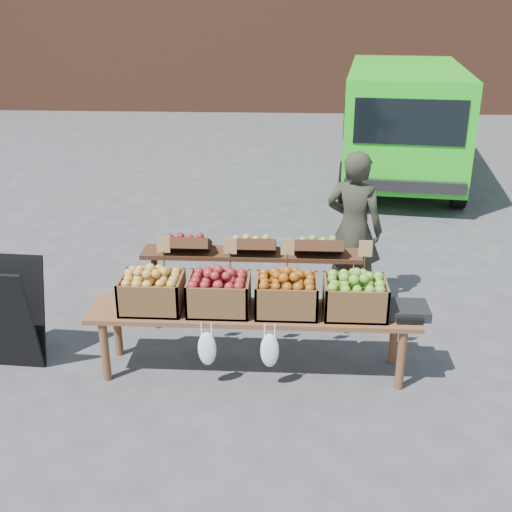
# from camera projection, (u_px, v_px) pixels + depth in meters

# --- Properties ---
(ground) EXTENTS (80.00, 80.00, 0.00)m
(ground) POSITION_uv_depth(u_px,v_px,m) (305.00, 380.00, 5.33)
(ground) COLOR #434346
(delivery_van) EXTENTS (2.44, 4.45, 1.90)m
(delivery_van) POSITION_uv_depth(u_px,v_px,m) (402.00, 126.00, 10.65)
(delivery_van) COLOR #24CE1F
(delivery_van) RESTS_ON ground
(vendor) EXTENTS (0.68, 0.58, 1.60)m
(vendor) POSITION_uv_depth(u_px,v_px,m) (354.00, 229.00, 6.41)
(vendor) COLOR #2A2C20
(vendor) RESTS_ON ground
(chalkboard_sign) EXTENTS (0.66, 0.39, 0.97)m
(chalkboard_sign) POSITION_uv_depth(u_px,v_px,m) (2.00, 314.00, 5.37)
(chalkboard_sign) COLOR black
(chalkboard_sign) RESTS_ON ground
(back_table) EXTENTS (2.10, 0.44, 1.04)m
(back_table) POSITION_uv_depth(u_px,v_px,m) (251.00, 280.00, 5.94)
(back_table) COLOR #3F2213
(back_table) RESTS_ON ground
(display_bench) EXTENTS (2.70, 0.56, 0.57)m
(display_bench) POSITION_uv_depth(u_px,v_px,m) (253.00, 341.00, 5.36)
(display_bench) COLOR brown
(display_bench) RESTS_ON ground
(crate_golden_apples) EXTENTS (0.50, 0.40, 0.28)m
(crate_golden_apples) POSITION_uv_depth(u_px,v_px,m) (152.00, 293.00, 5.24)
(crate_golden_apples) COLOR gold
(crate_golden_apples) RESTS_ON display_bench
(crate_russet_pears) EXTENTS (0.50, 0.40, 0.28)m
(crate_russet_pears) POSITION_uv_depth(u_px,v_px,m) (219.00, 294.00, 5.21)
(crate_russet_pears) COLOR maroon
(crate_russet_pears) RESTS_ON display_bench
(crate_red_apples) EXTENTS (0.50, 0.40, 0.28)m
(crate_red_apples) POSITION_uv_depth(u_px,v_px,m) (287.00, 296.00, 5.18)
(crate_red_apples) COLOR #9B5017
(crate_red_apples) RESTS_ON display_bench
(crate_green_apples) EXTENTS (0.50, 0.40, 0.28)m
(crate_green_apples) POSITION_uv_depth(u_px,v_px,m) (355.00, 298.00, 5.16)
(crate_green_apples) COLOR #639E24
(crate_green_apples) RESTS_ON display_bench
(weighing_scale) EXTENTS (0.34, 0.30, 0.08)m
(weighing_scale) POSITION_uv_depth(u_px,v_px,m) (407.00, 310.00, 5.17)
(weighing_scale) COLOR black
(weighing_scale) RESTS_ON display_bench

